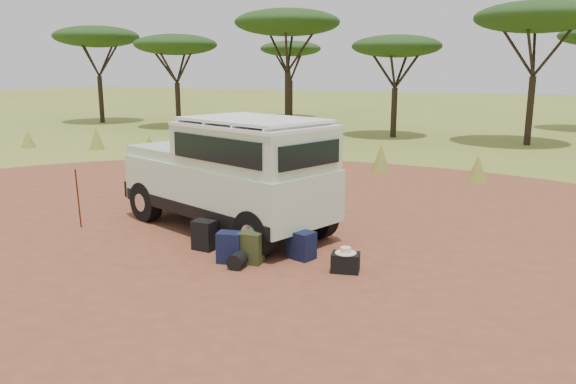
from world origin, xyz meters
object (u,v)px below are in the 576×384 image
at_px(walking_staff, 78,199).
at_px(backpack_navy, 230,248).
at_px(hard_case, 345,263).
at_px(backpack_olive, 251,248).
at_px(duffel_navy, 301,245).
at_px(backpack_black, 204,235).
at_px(safari_vehicle, 231,176).

height_order(walking_staff, backpack_navy, walking_staff).
bearing_deg(hard_case, backpack_olive, 177.27).
distance_m(backpack_olive, duffel_navy, 0.90).
height_order(backpack_black, duffel_navy, backpack_black).
bearing_deg(hard_case, backpack_navy, 178.99).
relative_size(safari_vehicle, hard_case, 11.33).
relative_size(walking_staff, hard_case, 2.99).
distance_m(walking_staff, duffel_navy, 4.88).
xyz_separation_m(backpack_navy, backpack_olive, (0.34, 0.12, 0.00)).
bearing_deg(backpack_olive, safari_vehicle, 124.11).
xyz_separation_m(backpack_black, hard_case, (2.72, -0.02, -0.12)).
distance_m(backpack_olive, hard_case, 1.63).
bearing_deg(backpack_olive, hard_case, 4.84).
relative_size(walking_staff, backpack_navy, 2.50).
height_order(safari_vehicle, backpack_black, safari_vehicle).
distance_m(walking_staff, backpack_navy, 3.88).
xyz_separation_m(backpack_navy, duffel_navy, (1.03, 0.70, -0.02)).
height_order(backpack_olive, duffel_navy, backpack_olive).
distance_m(backpack_black, backpack_olive, 1.16).
bearing_deg(backpack_black, safari_vehicle, 101.52).
bearing_deg(duffel_navy, backpack_olive, -122.49).
bearing_deg(duffel_navy, hard_case, -0.73).
distance_m(backpack_navy, backpack_olive, 0.36).
relative_size(backpack_navy, hard_case, 1.20).
height_order(backpack_navy, hard_case, backpack_navy).
bearing_deg(backpack_black, duffel_navy, 12.86).
height_order(safari_vehicle, walking_staff, safari_vehicle).
relative_size(backpack_black, backpack_olive, 1.02).
xyz_separation_m(walking_staff, hard_case, (5.78, -0.05, -0.49)).
bearing_deg(duffel_navy, backpack_black, -153.66).
bearing_deg(hard_case, duffel_navy, 149.30).
distance_m(walking_staff, hard_case, 5.80).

